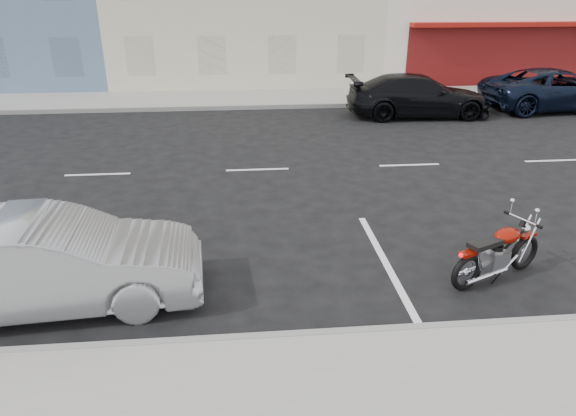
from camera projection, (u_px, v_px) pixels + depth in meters
name	position (u px, v px, depth m)	size (l,w,h in m)	color
ground	(334.00, 167.00, 13.34)	(120.00, 120.00, 0.00)	black
sidewalk_far	(176.00, 100.00, 20.83)	(80.00, 3.40, 0.15)	gray
curb_near	(41.00, 353.00, 6.49)	(80.00, 0.12, 0.16)	gray
curb_far	(171.00, 109.00, 19.27)	(80.00, 0.12, 0.16)	gray
motorcycle	(527.00, 245.00, 8.41)	(1.81, 0.94, 0.97)	black
sedan_silver	(50.00, 263.00, 7.34)	(1.49, 4.29, 1.41)	#939599
suv_far	(556.00, 89.00, 19.28)	(2.51, 5.44, 1.51)	black
car_far	(418.00, 96.00, 18.28)	(2.06, 5.06, 1.47)	black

